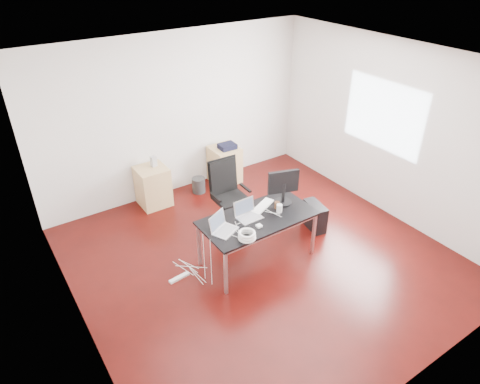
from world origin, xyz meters
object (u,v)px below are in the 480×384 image
filing_cabinet_right (225,165)px  pc_tower (315,216)px  filing_cabinet_left (153,186)px  desk (258,220)px  office_chair (228,191)px

filing_cabinet_right → pc_tower: size_ratio=1.56×
filing_cabinet_left → pc_tower: size_ratio=1.56×
desk → pc_tower: (1.21, 0.12, -0.46)m
filing_cabinet_right → filing_cabinet_left: bearing=180.0°
desk → filing_cabinet_left: desk is taller
desk → pc_tower: bearing=5.5°
filing_cabinet_left → pc_tower: filing_cabinet_left is taller
office_chair → filing_cabinet_left: office_chair is taller
desk → office_chair: bearing=81.8°
filing_cabinet_left → pc_tower: bearing=-48.8°
office_chair → pc_tower: (1.07, -0.88, -0.39)m
filing_cabinet_right → desk: bearing=-110.7°
office_chair → pc_tower: 1.44m
office_chair → filing_cabinet_right: office_chair is taller
desk → pc_tower: desk is taller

